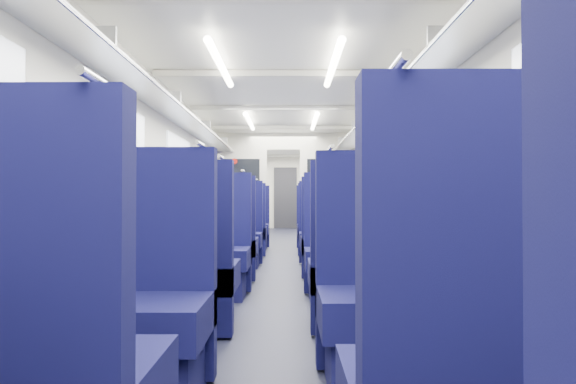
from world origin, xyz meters
TOP-DOWN VIEW (x-y plane):
  - floor at (0.00, 0.00)m, footprint 2.80×18.00m
  - ceiling at (0.00, 0.00)m, footprint 2.80×18.00m
  - wall_left at (-1.40, 0.00)m, footprint 0.02×18.00m
  - dado_left at (-1.39, 0.00)m, footprint 0.03×17.90m
  - wall_right at (1.40, 0.00)m, footprint 0.02×18.00m
  - dado_right at (1.39, 0.00)m, footprint 0.03×17.90m
  - wall_far at (0.00, 9.00)m, footprint 2.80×0.02m
  - luggage_rack_left at (-1.21, 0.00)m, footprint 0.36×17.40m
  - luggage_rack_right at (1.21, 0.00)m, footprint 0.36×17.40m
  - windows at (0.00, -0.46)m, footprint 2.78×15.60m
  - ceiling_fittings at (0.00, -0.26)m, footprint 2.70×16.06m
  - end_door at (0.00, 8.94)m, footprint 0.75×0.06m
  - bulkhead at (-0.00, 3.07)m, footprint 2.80×0.10m
  - seat_6 at (-0.83, -4.89)m, footprint 1.13×0.62m
  - seat_7 at (0.83, -4.71)m, footprint 1.13×0.62m
  - seat_8 at (-0.83, -3.78)m, footprint 1.13×0.62m
  - seat_9 at (0.83, -3.71)m, footprint 1.13×0.62m
  - seat_10 at (-0.83, -2.45)m, footprint 1.13×0.62m
  - seat_11 at (0.83, -2.52)m, footprint 1.13×0.62m
  - seat_12 at (-0.83, -1.50)m, footprint 1.13×0.62m
  - seat_13 at (0.83, -1.29)m, footprint 1.13×0.62m
  - seat_14 at (-0.83, -0.29)m, footprint 1.13×0.62m
  - seat_15 at (0.83, -0.19)m, footprint 1.13×0.62m
  - seat_16 at (-0.83, 0.97)m, footprint 1.13×0.62m
  - seat_17 at (0.83, 1.01)m, footprint 1.13×0.62m
  - seat_18 at (-0.83, 2.20)m, footprint 1.13×0.62m
  - seat_19 at (0.83, 2.07)m, footprint 1.13×0.62m

SIDE VIEW (x-z plane):
  - floor at x=0.00m, z-range -0.01..0.01m
  - dado_left at x=-1.39m, z-range 0.00..0.70m
  - dado_right at x=1.39m, z-range 0.00..0.70m
  - seat_6 at x=-0.83m, z-range -0.24..1.01m
  - seat_7 at x=0.83m, z-range -0.24..1.01m
  - seat_8 at x=-0.83m, z-range -0.24..1.01m
  - seat_9 at x=0.83m, z-range -0.24..1.01m
  - seat_10 at x=-0.83m, z-range -0.24..1.01m
  - seat_11 at x=0.83m, z-range -0.24..1.01m
  - seat_12 at x=-0.83m, z-range -0.24..1.01m
  - seat_13 at x=0.83m, z-range -0.24..1.01m
  - seat_14 at x=-0.83m, z-range -0.24..1.01m
  - seat_15 at x=0.83m, z-range -0.24..1.01m
  - seat_16 at x=-0.83m, z-range -0.24..1.01m
  - seat_17 at x=0.83m, z-range -0.24..1.01m
  - seat_18 at x=-0.83m, z-range -0.24..1.01m
  - seat_19 at x=0.83m, z-range -0.24..1.01m
  - end_door at x=0.00m, z-range 0.00..2.00m
  - wall_left at x=-1.40m, z-range 0.00..2.35m
  - wall_right at x=1.40m, z-range 0.00..2.35m
  - wall_far at x=0.00m, z-range 0.00..2.35m
  - bulkhead at x=0.00m, z-range 0.06..2.41m
  - windows at x=0.00m, z-range 1.04..1.79m
  - luggage_rack_left at x=-1.21m, z-range 1.88..2.06m
  - luggage_rack_right at x=1.21m, z-range 1.88..2.06m
  - ceiling_fittings at x=0.00m, z-range 2.23..2.35m
  - ceiling at x=0.00m, z-range 2.35..2.35m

